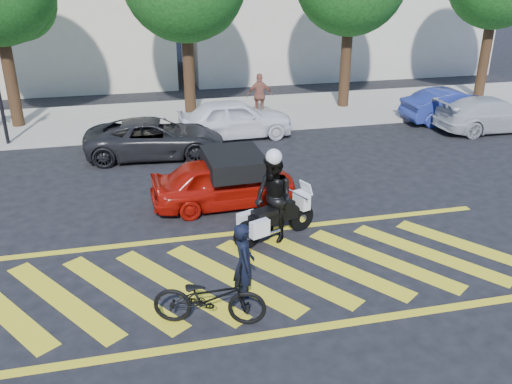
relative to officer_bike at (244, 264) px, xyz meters
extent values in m
plane|color=black|center=(0.53, 0.85, -0.82)|extent=(90.00, 90.00, 0.00)
cube|color=#9E998E|center=(0.53, 12.85, -0.75)|extent=(60.00, 5.00, 0.15)
cube|color=yellow|center=(-4.47, 0.85, -0.82)|extent=(2.43, 3.21, 0.01)
cube|color=yellow|center=(-3.37, 0.85, -0.82)|extent=(2.43, 3.21, 0.01)
cube|color=yellow|center=(-2.27, 0.85, -0.82)|extent=(2.43, 3.21, 0.01)
cube|color=yellow|center=(-1.17, 0.85, -0.82)|extent=(2.43, 3.21, 0.01)
cube|color=yellow|center=(-0.07, 0.85, -0.82)|extent=(2.43, 3.21, 0.01)
cube|color=yellow|center=(1.03, 0.85, -0.82)|extent=(2.43, 3.21, 0.01)
cube|color=yellow|center=(2.13, 0.85, -0.82)|extent=(2.43, 3.21, 0.01)
cube|color=yellow|center=(3.23, 0.85, -0.82)|extent=(2.43, 3.21, 0.01)
cube|color=yellow|center=(4.33, 0.85, -0.82)|extent=(2.43, 3.21, 0.01)
cube|color=yellow|center=(5.43, 0.85, -0.82)|extent=(2.43, 3.21, 0.01)
cube|color=yellow|center=(0.53, -1.05, -0.82)|extent=(12.00, 0.20, 0.01)
cube|color=yellow|center=(0.53, 2.75, -0.82)|extent=(12.00, 0.20, 0.01)
cylinder|color=black|center=(-5.97, 12.85, 1.18)|extent=(0.44, 0.44, 4.00)
sphere|color=#114112|center=(-5.37, 13.15, 3.70)|extent=(2.73, 2.73, 2.73)
cylinder|color=black|center=(0.53, 12.85, 1.18)|extent=(0.44, 0.44, 4.00)
cylinder|color=black|center=(7.03, 12.85, 1.18)|extent=(0.44, 0.44, 4.00)
cylinder|color=black|center=(13.53, 12.85, 1.18)|extent=(0.44, 0.44, 4.00)
cylinder|color=black|center=(-5.97, 10.65, 0.78)|extent=(0.12, 0.12, 3.20)
imported|color=black|center=(0.00, 0.00, 0.00)|extent=(0.42, 0.62, 1.65)
imported|color=black|center=(-0.72, -0.46, -0.30)|extent=(2.11, 1.22, 1.05)
cylinder|color=black|center=(0.50, 2.02, -0.50)|extent=(0.66, 0.37, 0.65)
cylinder|color=silver|center=(0.50, 2.02, -0.50)|extent=(0.24, 0.22, 0.20)
cylinder|color=black|center=(1.92, 2.59, -0.50)|extent=(0.66, 0.37, 0.65)
cylinder|color=silver|center=(1.92, 2.59, -0.50)|extent=(0.24, 0.22, 0.20)
cube|color=black|center=(1.16, 2.29, -0.25)|extent=(1.24, 0.69, 0.30)
cube|color=black|center=(1.44, 2.40, -0.06)|extent=(0.52, 0.44, 0.22)
cube|color=black|center=(0.93, 2.20, -0.08)|extent=(0.63, 0.51, 0.12)
cube|color=silver|center=(1.92, 2.59, -0.06)|extent=(0.35, 0.46, 0.39)
cube|color=silver|center=(0.55, 2.32, -0.28)|extent=(0.48, 0.33, 0.37)
cube|color=silver|center=(0.74, 1.84, -0.28)|extent=(0.48, 0.33, 0.37)
imported|color=black|center=(1.16, 2.31, 0.18)|extent=(1.07, 1.19, 2.02)
imported|color=#A71007|center=(0.41, 4.39, -0.18)|extent=(3.82, 1.66, 1.28)
imported|color=black|center=(-1.11, 8.65, -0.21)|extent=(4.57, 2.39, 1.23)
imported|color=white|center=(1.79, 10.01, -0.13)|extent=(4.12, 1.73, 1.39)
imported|color=navy|center=(10.43, 10.05, -0.18)|extent=(3.91, 1.42, 1.28)
imported|color=#B2B6BA|center=(11.23, 8.67, -0.20)|extent=(4.33, 1.82, 1.25)
imported|color=#9E5C47|center=(3.15, 11.90, 0.18)|extent=(1.06, 0.58, 1.72)
camera|label=1|loc=(-1.73, -8.38, 5.18)|focal=38.00mm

